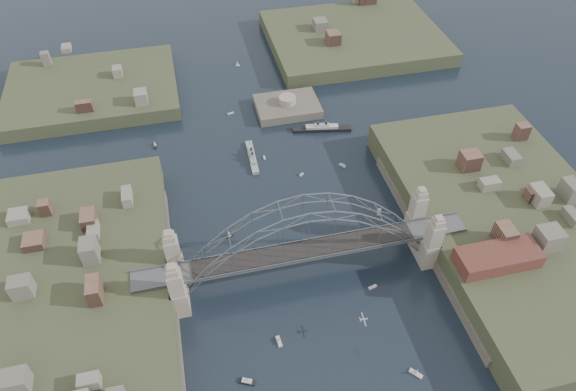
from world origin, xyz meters
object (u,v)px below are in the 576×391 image
(naval_cruiser_far, at_px, (170,93))
(naval_cruiser_near, at_px, (252,157))
(fort_island, at_px, (287,111))
(bridge, at_px, (305,240))
(ocean_liner, at_px, (322,128))
(wharf_shed, at_px, (498,257))

(naval_cruiser_far, bearing_deg, naval_cruiser_near, -61.27)
(fort_island, height_order, naval_cruiser_near, fort_island)
(bridge, relative_size, fort_island, 3.82)
(bridge, distance_m, fort_island, 72.14)
(fort_island, xyz_separation_m, naval_cruiser_near, (-16.94, -23.19, 1.07))
(fort_island, relative_size, naval_cruiser_far, 1.29)
(naval_cruiser_far, height_order, ocean_liner, naval_cruiser_far)
(wharf_shed, relative_size, ocean_liner, 1.01)
(fort_island, relative_size, naval_cruiser_near, 1.40)
(naval_cruiser_near, distance_m, ocean_liner, 27.13)
(fort_island, distance_m, wharf_shed, 90.48)
(naval_cruiser_near, bearing_deg, wharf_shed, -51.17)
(bridge, height_order, naval_cruiser_near, bridge)
(bridge, height_order, ocean_liner, bridge)
(naval_cruiser_near, relative_size, ocean_liner, 0.79)
(bridge, distance_m, naval_cruiser_far, 93.62)
(wharf_shed, distance_m, ocean_liner, 74.26)
(wharf_shed, xyz_separation_m, naval_cruiser_far, (-71.87, 102.65, -9.11))
(wharf_shed, relative_size, naval_cruiser_near, 1.27)
(fort_island, xyz_separation_m, ocean_liner, (8.63, -14.12, 1.09))
(wharf_shed, height_order, ocean_liner, wharf_shed)
(bridge, relative_size, naval_cruiser_far, 4.93)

